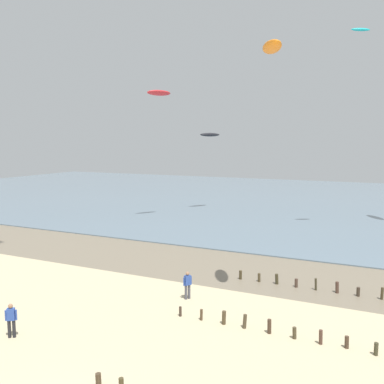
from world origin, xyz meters
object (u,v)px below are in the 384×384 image
at_px(kite_aloft_3, 159,93).
at_px(kite_aloft_0, 210,135).
at_px(kite_aloft_5, 272,47).
at_px(person_nearest_camera, 11,319).
at_px(person_left_flank, 188,284).
at_px(kite_aloft_4, 361,30).

bearing_deg(kite_aloft_3, kite_aloft_0, 18.65).
bearing_deg(kite_aloft_3, kite_aloft_5, -104.35).
bearing_deg(kite_aloft_5, person_nearest_camera, 107.30).
height_order(person_left_flank, kite_aloft_5, kite_aloft_5).
relative_size(kite_aloft_0, kite_aloft_5, 1.06).
distance_m(kite_aloft_4, kite_aloft_5, 23.55).
relative_size(person_nearest_camera, kite_aloft_0, 0.56).
distance_m(person_left_flank, kite_aloft_0, 34.19).
distance_m(person_nearest_camera, person_left_flank, 9.92).
bearing_deg(person_left_flank, kite_aloft_4, 72.36).
height_order(kite_aloft_3, kite_aloft_4, kite_aloft_4).
xyz_separation_m(kite_aloft_0, kite_aloft_5, (15.95, -29.61, 4.23)).
xyz_separation_m(kite_aloft_0, kite_aloft_3, (-2.46, -9.57, 4.70)).
xyz_separation_m(kite_aloft_3, kite_aloft_4, (21.41, 2.57, 5.36)).
bearing_deg(person_nearest_camera, kite_aloft_3, 105.63).
bearing_deg(kite_aloft_0, kite_aloft_5, -118.07).
xyz_separation_m(person_nearest_camera, kite_aloft_0, (-5.76, 38.97, 9.52)).
distance_m(kite_aloft_0, kite_aloft_5, 33.90).
height_order(person_left_flank, kite_aloft_3, kite_aloft_3).
xyz_separation_m(person_left_flank, kite_aloft_4, (7.57, 23.80, 19.58)).
bearing_deg(kite_aloft_3, person_nearest_camera, -131.29).
bearing_deg(kite_aloft_5, kite_aloft_3, 17.31).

